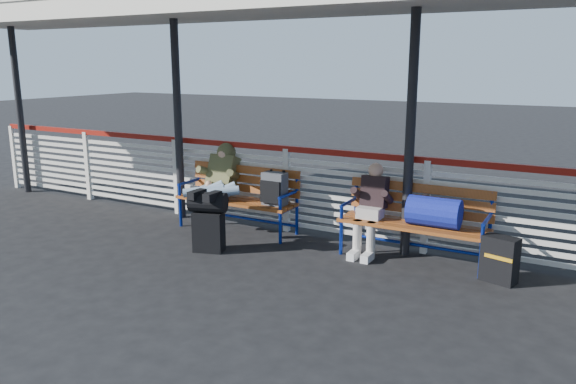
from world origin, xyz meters
The scene contains 9 objects.
ground centered at (0.00, 0.00, 0.00)m, with size 60.00×60.00×0.00m, color black.
fence centered at (0.00, 1.90, 0.66)m, with size 12.08×0.08×1.24m.
canopy centered at (0.00, 0.87, 3.04)m, with size 12.60×3.60×3.16m.
luggage_stack centered at (-0.44, 0.64, 0.43)m, with size 0.53×0.39×0.78m.
bench_left centered at (-0.45, 1.63, 0.59)m, with size 1.80×0.56×0.92m.
bench_right centered at (2.08, 1.60, 0.60)m, with size 1.80×0.56×0.92m.
traveler_man centered at (-0.79, 1.28, 0.69)m, with size 0.94×1.55×0.77m.
companion_person centered at (1.39, 1.57, 0.60)m, with size 0.32×0.66×1.15m.
suitcase_side centered at (2.99, 1.35, 0.26)m, with size 0.42×0.32×0.52m.
Camera 1 is at (3.78, -4.89, 2.37)m, focal length 35.00 mm.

